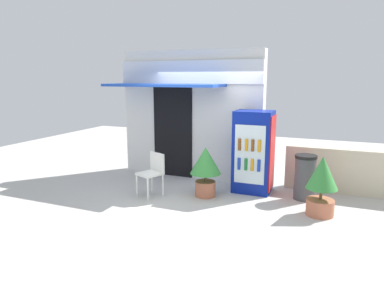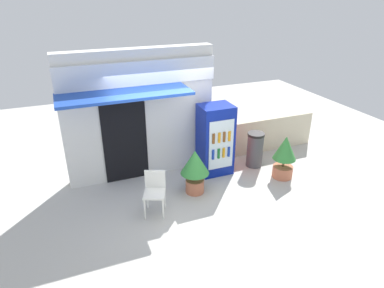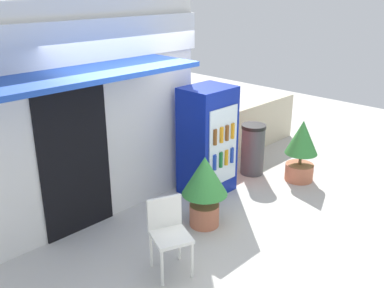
% 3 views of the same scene
% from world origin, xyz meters
% --- Properties ---
extents(ground, '(16.00, 16.00, 0.00)m').
position_xyz_m(ground, '(0.00, 0.00, 0.00)').
color(ground, beige).
extents(storefront_building, '(3.47, 1.26, 2.99)m').
position_xyz_m(storefront_building, '(-0.52, 1.41, 1.56)').
color(storefront_building, silver).
rests_on(storefront_building, ground).
extents(drink_cooler, '(0.79, 0.68, 1.71)m').
position_xyz_m(drink_cooler, '(1.16, 0.85, 0.85)').
color(drink_cooler, navy).
rests_on(drink_cooler, ground).
extents(plastic_chair, '(0.55, 0.56, 0.87)m').
position_xyz_m(plastic_chair, '(-0.66, -0.20, 0.52)').
color(plastic_chair, white).
rests_on(plastic_chair, ground).
extents(potted_plant_near_shop, '(0.62, 0.62, 1.02)m').
position_xyz_m(potted_plant_near_shop, '(0.35, 0.17, 0.63)').
color(potted_plant_near_shop, '#BC6B4C').
rests_on(potted_plant_near_shop, ground).
extents(potted_plant_curbside, '(0.54, 0.54, 1.06)m').
position_xyz_m(potted_plant_curbside, '(2.55, 0.01, 0.60)').
color(potted_plant_curbside, '#BC6B4C').
rests_on(potted_plant_curbside, ground).
extents(trash_bin, '(0.42, 0.42, 0.89)m').
position_xyz_m(trash_bin, '(2.21, 0.75, 0.45)').
color(trash_bin, '#47474C').
rests_on(trash_bin, ground).
extents(stone_boundary_wall, '(2.66, 0.22, 0.93)m').
position_xyz_m(stone_boundary_wall, '(3.08, 1.45, 0.47)').
color(stone_boundary_wall, beige).
rests_on(stone_boundary_wall, ground).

